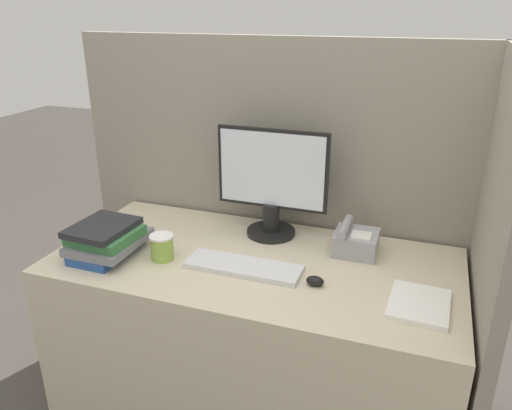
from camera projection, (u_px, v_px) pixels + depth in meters
The scene contains 10 objects.
cubicle_panel_rear at pixel (285, 216), 2.29m from camera, with size 1.96×0.04×1.58m.
cubicle_panel_right at pixel (482, 290), 1.70m from camera, with size 0.04×0.82×1.58m.
desk at pixel (254, 342), 2.08m from camera, with size 1.56×0.76×0.78m.
monitor at pixel (272, 186), 2.07m from camera, with size 0.47×0.21×0.46m.
keyboard at pixel (243, 267), 1.86m from camera, with size 0.44×0.14×0.02m.
mouse at pixel (315, 281), 1.75m from camera, with size 0.06×0.04×0.03m.
coffee_cup at pixel (162, 247), 1.92m from camera, with size 0.09×0.09×0.10m.
book_stack at pixel (106, 239), 1.95m from camera, with size 0.24×0.30×0.13m.
desk_telephone at pixel (355, 241), 1.97m from camera, with size 0.17×0.18×0.12m.
paper_pile at pixel (419, 304), 1.63m from camera, with size 0.20×0.24×0.02m.
Camera 1 is at (0.58, -1.23, 1.69)m, focal length 35.00 mm.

